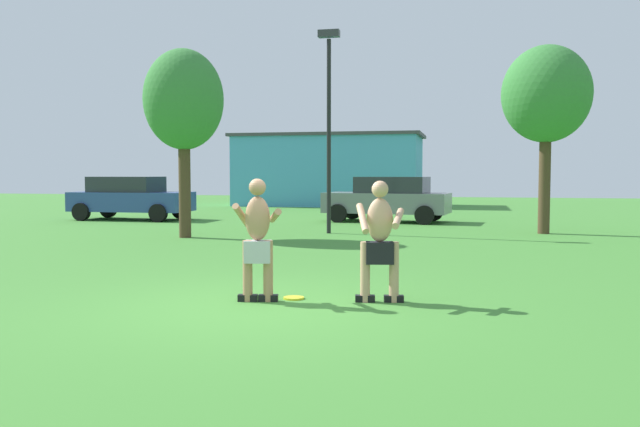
% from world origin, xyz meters
% --- Properties ---
extents(ground_plane, '(80.00, 80.00, 0.00)m').
position_xyz_m(ground_plane, '(0.00, 0.00, 0.00)').
color(ground_plane, '#428433').
extents(player_near, '(0.65, 0.63, 1.64)m').
position_xyz_m(player_near, '(-0.11, 0.33, 0.86)').
color(player_near, black).
rests_on(player_near, ground_plane).
extents(player_in_black, '(0.66, 0.62, 1.61)m').
position_xyz_m(player_in_black, '(1.48, 0.62, 0.84)').
color(player_in_black, black).
rests_on(player_in_black, ground_plane).
extents(frisbee, '(0.29, 0.29, 0.03)m').
position_xyz_m(frisbee, '(0.31, 0.59, 0.01)').
color(frisbee, yellow).
rests_on(frisbee, ground_plane).
extents(car_blue_near_post, '(4.31, 2.05, 1.58)m').
position_xyz_m(car_blue_near_post, '(-9.49, 14.02, 0.82)').
color(car_blue_near_post, '#2D478C').
rests_on(car_blue_near_post, ground_plane).
extents(car_gray_mid_lot, '(4.48, 2.43, 1.58)m').
position_xyz_m(car_gray_mid_lot, '(-0.13, 15.06, 0.82)').
color(car_gray_mid_lot, slate).
rests_on(car_gray_mid_lot, ground_plane).
extents(lamp_post, '(0.60, 0.24, 5.70)m').
position_xyz_m(lamp_post, '(-1.25, 10.27, 3.50)').
color(lamp_post, black).
rests_on(lamp_post, ground_plane).
extents(outbuilding_behind_lot, '(9.83, 5.00, 3.75)m').
position_xyz_m(outbuilding_behind_lot, '(-4.62, 26.36, 1.88)').
color(outbuilding_behind_lot, '#4C9ED1').
rests_on(outbuilding_behind_lot, ground_plane).
extents(tree_right_field, '(2.10, 2.10, 4.97)m').
position_xyz_m(tree_right_field, '(-4.72, 8.24, 3.59)').
color(tree_right_field, '#4C3823').
rests_on(tree_right_field, ground_plane).
extents(tree_behind_players, '(2.46, 2.46, 5.28)m').
position_xyz_m(tree_behind_players, '(4.70, 11.52, 3.88)').
color(tree_behind_players, '#4C3823').
rests_on(tree_behind_players, ground_plane).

